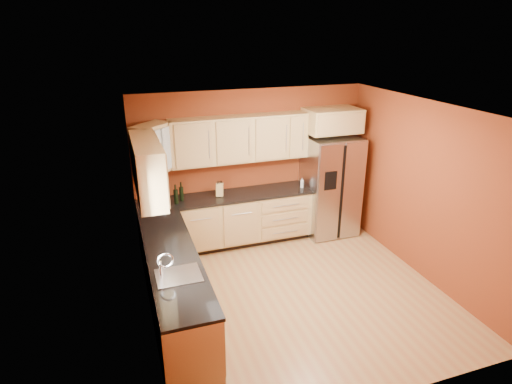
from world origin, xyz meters
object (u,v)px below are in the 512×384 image
canister_left (162,197)px  soap_dispenser (302,183)px  knife_block (220,190)px  refrigerator (330,186)px  wine_bottle_a (176,194)px

canister_left → soap_dispenser: bearing=-1.8°
canister_left → knife_block: 0.95m
refrigerator → canister_left: bearing=178.4°
refrigerator → knife_block: refrigerator is taller
refrigerator → soap_dispenser: size_ratio=10.44×
wine_bottle_a → refrigerator: bearing=0.3°
refrigerator → soap_dispenser: bearing=179.3°
canister_left → refrigerator: bearing=-1.6°
soap_dispenser → wine_bottle_a: bearing=-179.5°
refrigerator → wine_bottle_a: refrigerator is taller
wine_bottle_a → knife_block: size_ratio=1.44×
refrigerator → canister_left: size_ratio=8.35×
knife_block → soap_dispenser: size_ratio=1.30×
wine_bottle_a → soap_dispenser: 2.18m
canister_left → wine_bottle_a: bearing=-24.0°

